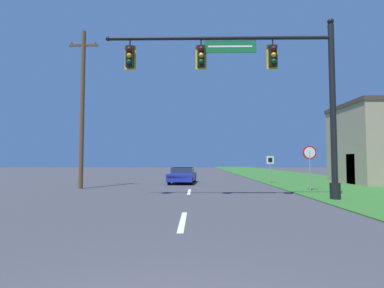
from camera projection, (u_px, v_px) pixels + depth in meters
grass_verge_right at (290, 177)px, 32.13m from camera, size 10.00×110.00×0.04m
road_center_line at (191, 182)px, 24.29m from camera, size 0.16×34.80×0.01m
signal_mast at (269, 84)px, 13.24m from camera, size 10.32×0.47×8.02m
car_ahead at (183, 175)px, 22.85m from camera, size 2.13×4.50×1.19m
stop_sign at (310, 158)px, 16.80m from camera, size 0.76×0.07×2.50m
route_sign_post at (270, 163)px, 22.70m from camera, size 0.55×0.06×2.03m
utility_pole_near at (82, 106)px, 18.57m from camera, size 1.80×0.26×9.86m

